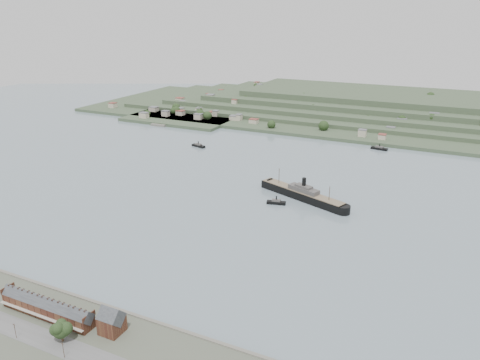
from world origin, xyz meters
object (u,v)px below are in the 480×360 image
at_px(terrace_row, 47,307).
at_px(tugboat, 276,202).
at_px(steamship, 300,193).
at_px(fig_tree, 61,329).
at_px(gabled_building, 112,321).

xyz_separation_m(terrace_row, tugboat, (47.81, 188.45, -5.17)).
xyz_separation_m(steamship, tugboat, (-12.50, -20.72, -2.44)).
xyz_separation_m(tugboat, fig_tree, (-26.56, -199.93, 7.11)).
bearing_deg(gabled_building, fig_tree, -136.36).
distance_m(gabled_building, steamship, 206.45).
bearing_deg(steamship, gabled_building, -96.34).
height_order(gabled_building, fig_tree, gabled_building).
relative_size(steamship, tugboat, 5.64).
bearing_deg(terrace_row, fig_tree, -28.38).
relative_size(steamship, fig_tree, 8.01).
distance_m(steamship, tugboat, 24.32).
bearing_deg(tugboat, gabled_building, -93.20).
bearing_deg(tugboat, fig_tree, -97.57).
bearing_deg(gabled_building, steamship, 83.66).
bearing_deg(terrace_row, tugboat, 75.76).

